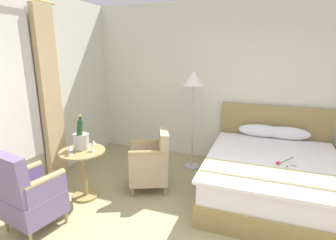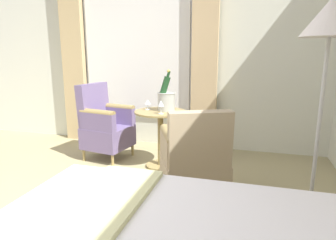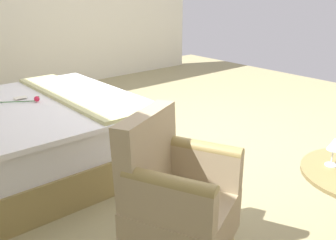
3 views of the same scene
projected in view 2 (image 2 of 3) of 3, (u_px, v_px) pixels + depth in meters
wall_window_side at (138, 48)px, 4.51m from camera, size 0.27×5.58×2.92m
floor_lamp_brass at (329, 37)px, 1.92m from camera, size 0.37×0.37×1.73m
side_table_round at (161, 132)px, 3.64m from camera, size 0.63×0.63×0.70m
champagne_bucket at (166, 99)px, 3.58m from camera, size 0.22×0.22×0.49m
wine_glass_near_bucket at (148, 102)px, 3.65m from camera, size 0.07×0.07×0.13m
wine_glass_near_edge at (161, 104)px, 3.39m from camera, size 0.07×0.07×0.16m
armchair_by_window at (195, 160)px, 2.75m from camera, size 0.75×0.75×0.92m
armchair_facing_bed at (105, 125)px, 3.97m from camera, size 0.63×0.65×1.00m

